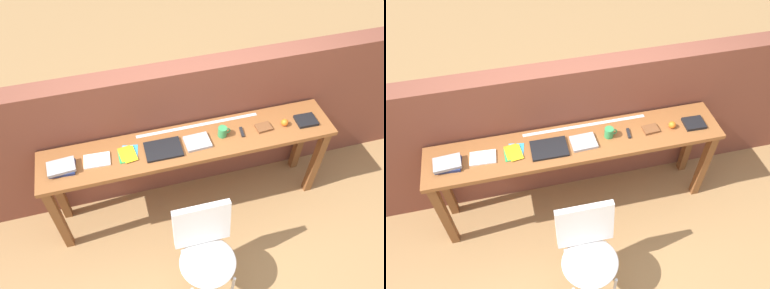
% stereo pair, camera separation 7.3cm
% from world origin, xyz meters
% --- Properties ---
extents(ground_plane, '(40.00, 40.00, 0.00)m').
position_xyz_m(ground_plane, '(0.00, 0.00, 0.00)').
color(ground_plane, '#9E7547').
extents(brick_wall_back, '(6.00, 0.20, 1.40)m').
position_xyz_m(brick_wall_back, '(0.00, 0.64, 0.70)').
color(brick_wall_back, brown).
rests_on(brick_wall_back, ground).
extents(sideboard, '(2.50, 0.44, 0.88)m').
position_xyz_m(sideboard, '(0.00, 0.30, 0.74)').
color(sideboard, brown).
rests_on(sideboard, ground).
extents(chair_white_moulded, '(0.45, 0.46, 0.89)m').
position_xyz_m(chair_white_moulded, '(-0.09, -0.49, 0.53)').
color(chair_white_moulded, white).
rests_on(chair_white_moulded, ground).
extents(book_stack_leftmost, '(0.22, 0.17, 0.05)m').
position_xyz_m(book_stack_leftmost, '(-1.04, 0.28, 0.91)').
color(book_stack_leftmost, navy).
rests_on(book_stack_leftmost, sideboard).
extents(magazine_cycling, '(0.21, 0.15, 0.01)m').
position_xyz_m(magazine_cycling, '(-0.77, 0.30, 0.89)').
color(magazine_cycling, white).
rests_on(magazine_cycling, sideboard).
extents(pamphlet_pile_colourful, '(0.17, 0.20, 0.01)m').
position_xyz_m(pamphlet_pile_colourful, '(-0.52, 0.30, 0.89)').
color(pamphlet_pile_colourful, '#3399D8').
rests_on(pamphlet_pile_colourful, sideboard).
extents(book_open_centre, '(0.30, 0.22, 0.02)m').
position_xyz_m(book_open_centre, '(-0.24, 0.27, 0.89)').
color(book_open_centre, black).
rests_on(book_open_centre, sideboard).
extents(book_grey_hardcover, '(0.21, 0.18, 0.02)m').
position_xyz_m(book_grey_hardcover, '(0.05, 0.27, 0.89)').
color(book_grey_hardcover, '#9E9EA3').
rests_on(book_grey_hardcover, sideboard).
extents(mug, '(0.11, 0.08, 0.09)m').
position_xyz_m(mug, '(0.28, 0.30, 0.92)').
color(mug, '#338C4C').
rests_on(mug, sideboard).
extents(multitool_folded, '(0.04, 0.11, 0.02)m').
position_xyz_m(multitool_folded, '(0.45, 0.29, 0.89)').
color(multitool_folded, black).
rests_on(multitool_folded, sideboard).
extents(leather_journal_brown, '(0.14, 0.11, 0.02)m').
position_xyz_m(leather_journal_brown, '(0.65, 0.29, 0.89)').
color(leather_journal_brown, brown).
rests_on(leather_journal_brown, sideboard).
extents(sports_ball_small, '(0.06, 0.06, 0.06)m').
position_xyz_m(sports_ball_small, '(0.84, 0.28, 0.91)').
color(sports_ball_small, orange).
rests_on(sports_ball_small, sideboard).
extents(book_repair_rightmost, '(0.18, 0.16, 0.03)m').
position_xyz_m(book_repair_rightmost, '(1.04, 0.27, 0.89)').
color(book_repair_rightmost, black).
rests_on(book_repair_rightmost, sideboard).
extents(ruler_metal_back_edge, '(1.08, 0.03, 0.00)m').
position_xyz_m(ruler_metal_back_edge, '(0.11, 0.47, 0.88)').
color(ruler_metal_back_edge, silver).
rests_on(ruler_metal_back_edge, sideboard).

